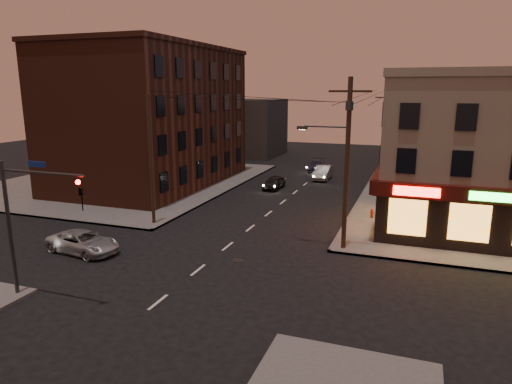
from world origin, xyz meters
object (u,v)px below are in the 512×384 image
at_px(suv_cross, 83,242).
at_px(sedan_far, 317,165).
at_px(sedan_mid, 323,172).
at_px(sedan_near, 274,183).
at_px(fire_hydrant, 372,213).

height_order(suv_cross, sedan_far, suv_cross).
bearing_deg(sedan_mid, sedan_far, 109.76).
height_order(suv_cross, sedan_mid, sedan_mid).
bearing_deg(sedan_mid, suv_cross, -107.93).
bearing_deg(suv_cross, sedan_near, -6.56).
relative_size(sedan_mid, sedan_far, 1.04).
relative_size(sedan_near, fire_hydrant, 5.39).
height_order(sedan_mid, sedan_far, sedan_mid).
bearing_deg(sedan_far, fire_hydrant, -71.70).
xyz_separation_m(sedan_mid, fire_hydrant, (6.57, -14.09, -0.21)).
bearing_deg(suv_cross, sedan_mid, -10.10).
height_order(sedan_near, sedan_far, sedan_near).
xyz_separation_m(suv_cross, fire_hydrant, (15.34, 12.93, -0.12)).
bearing_deg(fire_hydrant, sedan_mid, 115.01).
distance_m(suv_cross, sedan_mid, 28.41).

